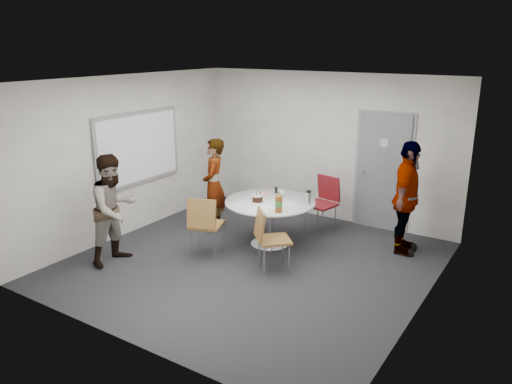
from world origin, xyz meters
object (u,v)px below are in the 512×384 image
Objects in this scene: chair_near_right at (268,234)px; chair_far at (324,198)px; table at (271,207)px; person_main at (214,185)px; whiteboard at (139,148)px; chair_near_left at (204,221)px; door at (383,172)px; person_left at (114,209)px; person_right at (406,198)px.

chair_near_right is 0.95× the size of chair_far.
person_main is at bearing 174.95° from table.
table is (2.35, 0.52, -0.79)m from whiteboard.
chair_near_left is (-0.61, -0.95, -0.06)m from table.
chair_near_left is (-1.82, -2.71, -0.43)m from door.
whiteboard is 2.04× the size of chair_near_right.
chair_near_left is 1.34m from person_left.
chair_far is (-0.02, 1.92, 0.03)m from chair_near_right.
person_left is (-1.04, -0.82, 0.23)m from chair_near_left.
person_main is (-0.62, 1.06, 0.22)m from chair_near_left.
chair_near_right is 0.56× the size of person_left.
whiteboard is at bearing 41.19° from chair_far.
chair_near_left is at bearing 120.17° from person_right.
chair_near_right is (2.80, -0.32, -0.88)m from whiteboard.
chair_near_left is at bearing 74.20° from chair_far.
chair_far is 1.93m from person_main.
table is at bearing 164.59° from chair_near_right.
person_left reaches higher than chair_near_right.
chair_near_left is at bearing -122.60° from table.
person_right is at bearing 96.69° from chair_near_right.
chair_near_right is (1.06, 0.11, -0.03)m from chair_near_left.
door is at bearing -127.61° from chair_far.
whiteboard is at bearing -147.34° from door.
person_left is 4.43m from person_right.
door reaches higher than whiteboard.
whiteboard reaches higher than table.
chair_near_left is at bearing -48.36° from person_left.
person_right is (3.12, 0.80, 0.08)m from person_main.
chair_far is at bearing -32.73° from person_left.
person_left is at bearing 120.67° from person_right.
person_main reaches higher than chair_near_left.
table is 0.89× the size of person_main.
door is 4.25m from whiteboard.
person_right is (1.44, 1.74, 0.32)m from chair_near_right.
person_right reaches higher than chair_far.
door is 1.46× the size of table.
door reaches higher than chair_far.
person_left is at bearing -132.91° from table.
person_right is at bearing -49.54° from person_left.
door is 2.17× the size of chair_near_left.
person_left is at bearing -109.87° from chair_near_right.
door reaches higher than person_main.
chair_near_left is 1.24m from person_main.
chair_near_left is 1.05× the size of chair_near_right.
table is 1.24m from person_main.
person_main is (1.12, 0.63, -0.64)m from whiteboard.
person_main is 0.91× the size of person_right.
chair_far is (2.78, 1.60, -0.85)m from whiteboard.
person_left reaches higher than person_main.
person_left reaches higher than chair_near_left.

